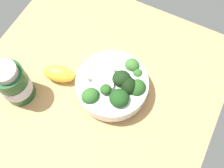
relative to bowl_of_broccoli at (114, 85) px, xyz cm
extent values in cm
cube|color=tan|center=(-1.06, 4.93, -6.00)|extent=(62.36, 62.36, 4.47)
cylinder|color=white|center=(0.05, 0.53, -3.12)|extent=(9.80, 9.80, 1.31)
cylinder|color=white|center=(0.05, 0.53, -0.50)|extent=(17.81, 17.81, 3.93)
cylinder|color=silver|center=(0.05, 0.53, 1.07)|extent=(15.15, 15.15, 0.80)
cylinder|color=#4A8F3C|center=(-5.59, 3.35, -0.06)|extent=(1.99, 2.09, 1.33)
ellipsoid|color=#2D6023|center=(-5.59, 3.35, 1.65)|extent=(6.35, 6.59, 5.05)
cylinder|color=#4A8F3C|center=(1.23, -5.57, 0.06)|extent=(2.08, 2.01, 1.08)
ellipsoid|color=#23511C|center=(1.23, -5.57, 1.78)|extent=(5.50, 5.60, 5.52)
cylinder|color=#4A8F3C|center=(-3.19, -3.01, 0.16)|extent=(1.95, 1.68, 1.80)
ellipsoid|color=#194216|center=(-3.19, -3.01, 2.19)|extent=(6.83, 6.33, 4.67)
cylinder|color=#4A8F3C|center=(5.13, -3.98, -0.64)|extent=(1.38, 1.34, 1.88)
ellipsoid|color=#2D6023|center=(5.13, -3.98, 0.93)|extent=(3.88, 3.49, 3.88)
cylinder|color=#3C7A32|center=(0.61, -3.70, 0.23)|extent=(2.04, 1.93, 1.66)
ellipsoid|color=black|center=(0.61, -3.70, 2.25)|extent=(5.96, 5.89, 5.15)
cylinder|color=#3C7A32|center=(6.42, -1.88, -0.30)|extent=(1.98, 1.90, 1.55)
ellipsoid|color=#386B2B|center=(6.42, -1.88, 1.35)|extent=(4.45, 4.92, 5.17)
cylinder|color=#589D47|center=(1.44, -1.33, 0.62)|extent=(2.08, 2.25, 1.53)
ellipsoid|color=black|center=(1.44, -1.33, 2.50)|extent=(6.30, 6.70, 5.21)
cylinder|color=#4A8F3C|center=(-2.72, 0.79, 0.87)|extent=(1.47, 1.36, 1.50)
ellipsoid|color=#23511C|center=(-2.72, 0.79, 2.32)|extent=(3.23, 3.41, 3.06)
ellipsoid|color=#DBBC84|center=(-1.26, 0.00, 2.28)|extent=(2.06, 1.79, 0.82)
ellipsoid|color=#DBBC84|center=(-2.01, 6.06, 2.75)|extent=(1.21, 1.83, 1.18)
ellipsoid|color=#DBBC84|center=(1.43, 5.83, 1.57)|extent=(1.58, 2.08, 1.22)
ellipsoid|color=#DBBC84|center=(-3.42, -3.33, 1.60)|extent=(1.56, 2.01, 0.97)
ellipsoid|color=#DBBC84|center=(3.52, 4.60, 1.50)|extent=(1.47, 2.07, 1.42)
ellipsoid|color=#DBBC84|center=(1.32, -3.55, 1.85)|extent=(1.99, 1.55, 1.06)
ellipsoid|color=#DBBC84|center=(2.71, 1.64, 3.27)|extent=(1.62, 2.06, 0.77)
ellipsoid|color=yellow|center=(-2.87, 14.28, -1.39)|extent=(6.19, 9.11, 4.75)
cylinder|color=#194723|center=(-11.14, 21.09, 1.70)|extent=(7.47, 7.47, 10.94)
cylinder|color=#B7B2A8|center=(-11.14, 21.09, 8.08)|extent=(5.70, 5.70, 1.84)
cylinder|color=silver|center=(-11.14, 21.09, 1.11)|extent=(7.62, 7.62, 3.81)
camera|label=1|loc=(-23.96, -11.68, 58.82)|focal=42.23mm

